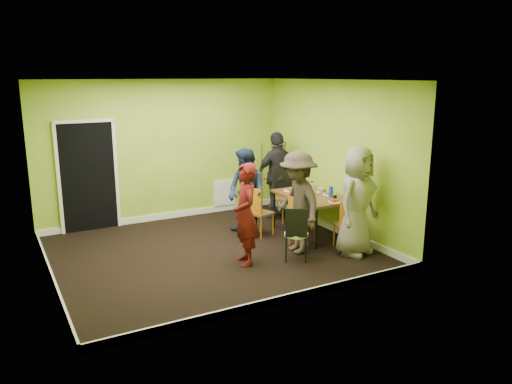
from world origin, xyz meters
The scene contains 28 objects.
ground centered at (0.00, 0.00, 0.00)m, with size 5.00×5.00×0.00m, color black.
room_walls centered at (-0.02, 0.04, 0.99)m, with size 5.04×4.54×2.82m.
dining_table centered at (2.00, -0.04, 0.70)m, with size 0.90×1.50×0.75m.
chair_left_far centered at (1.08, 0.33, 0.51)m, with size 0.48×0.48×0.92m.
chair_left_near centered at (1.42, -0.50, 0.49)m, with size 0.39×0.38×0.88m.
chair_back_end centered at (2.07, 1.10, 0.72)m, with size 0.43×0.50×1.02m.
chair_front_end centered at (2.03, -1.03, 0.50)m, with size 0.47×0.48×0.89m.
chair_bentwood centered at (1.02, -1.03, 0.49)m, with size 0.47×0.48×0.88m.
easel centered at (2.20, 1.77, 0.75)m, with size 0.60×0.57×1.51m.
plate_near_left centered at (1.83, 0.44, 0.76)m, with size 0.25×0.25×0.01m, color white.
plate_near_right centered at (1.68, -0.43, 0.76)m, with size 0.25×0.25×0.01m, color white.
plate_far_back centered at (1.94, 0.49, 0.76)m, with size 0.24×0.24×0.01m, color white.
plate_far_front centered at (2.03, -0.66, 0.76)m, with size 0.22×0.22×0.01m, color white.
plate_wall_back centered at (2.29, 0.05, 0.76)m, with size 0.22×0.22×0.01m, color white.
plate_wall_front centered at (2.27, -0.19, 0.76)m, with size 0.24×0.24×0.01m, color white.
thermos centered at (1.97, -0.06, 0.87)m, with size 0.07×0.07×0.24m, color white.
blue_bottle centered at (2.22, -0.31, 0.85)m, with size 0.07×0.07×0.19m, color #1844BA.
orange_bottle centered at (2.01, 0.07, 0.79)m, with size 0.03×0.03×0.08m, color orange.
glass_mid centered at (1.86, 0.22, 0.80)m, with size 0.07×0.07×0.10m, color black.
glass_back centered at (2.07, 0.39, 0.79)m, with size 0.07×0.07×0.09m, color black.
glass_front centered at (2.14, -0.54, 0.79)m, with size 0.06×0.06×0.09m, color black.
cup_a centered at (1.77, -0.29, 0.80)m, with size 0.13×0.13×0.10m, color white.
cup_b centered at (2.21, -0.01, 0.80)m, with size 0.11×0.11×0.10m, color white.
person_standing centered at (0.27, -0.74, 0.80)m, with size 0.58×0.38×1.59m, color #500E0D.
person_left_far centered at (0.93, 0.49, 0.80)m, with size 0.78×0.61×1.60m, color #152136.
person_left_near centered at (1.27, -0.68, 0.84)m, with size 1.09×0.63×1.69m, color #312921.
person_back_end centered at (2.05, 1.26, 0.88)m, with size 1.04×0.43×1.77m, color black.
person_front_end centered at (2.05, -1.21, 0.89)m, with size 0.87×0.57×1.79m, color gray.
Camera 1 is at (-3.12, -7.27, 2.89)m, focal length 35.00 mm.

